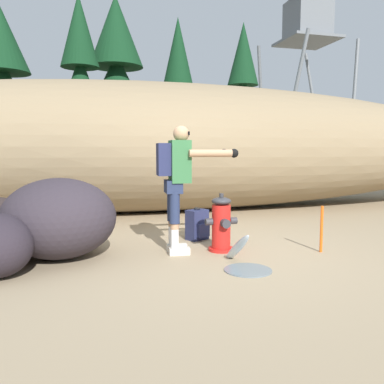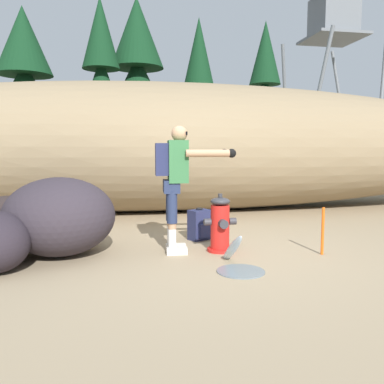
% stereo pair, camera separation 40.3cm
% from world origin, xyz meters
% --- Properties ---
extents(ground_plane, '(56.00, 56.00, 0.04)m').
position_xyz_m(ground_plane, '(0.00, 0.00, -0.02)').
color(ground_plane, '#998466').
extents(dirt_embankment, '(17.39, 3.20, 2.73)m').
position_xyz_m(dirt_embankment, '(0.00, 3.86, 1.37)').
color(dirt_embankment, '#897556').
rests_on(dirt_embankment, ground_plane).
extents(fire_hydrant, '(0.42, 0.38, 0.75)m').
position_xyz_m(fire_hydrant, '(0.09, 0.18, 0.35)').
color(fire_hydrant, red).
rests_on(fire_hydrant, ground_plane).
extents(hydrant_water_jet, '(0.52, 1.02, 0.57)m').
position_xyz_m(hydrant_water_jet, '(0.09, -0.45, 0.11)').
color(hydrant_water_jet, silver).
rests_on(hydrant_water_jet, ground_plane).
extents(utility_worker, '(1.00, 0.57, 1.61)m').
position_xyz_m(utility_worker, '(-0.46, 0.22, 1.02)').
color(utility_worker, beige).
rests_on(utility_worker, ground_plane).
extents(spare_backpack, '(0.36, 0.36, 0.47)m').
position_xyz_m(spare_backpack, '(-0.03, 0.90, 0.22)').
color(spare_backpack, '#23284C').
rests_on(spare_backpack, ground_plane).
extents(boulder_large, '(1.77, 1.79, 0.98)m').
position_xyz_m(boulder_large, '(-1.92, 0.39, 0.49)').
color(boulder_large, '#302930').
rests_on(boulder_large, ground_plane).
extents(boulder_mid, '(1.12, 1.12, 0.68)m').
position_xyz_m(boulder_mid, '(-2.72, 1.16, 0.34)').
color(boulder_mid, '#2B2221').
rests_on(boulder_mid, ground_plane).
extents(pine_tree_far_left, '(2.66, 2.66, 5.73)m').
position_xyz_m(pine_tree_far_left, '(-4.00, 8.71, 3.27)').
color(pine_tree_far_left, '#47331E').
rests_on(pine_tree_far_left, ground_plane).
extents(pine_tree_left, '(1.97, 1.97, 6.47)m').
position_xyz_m(pine_tree_left, '(-1.69, 9.54, 3.65)').
color(pine_tree_left, '#47331E').
rests_on(pine_tree_left, ground_plane).
extents(pine_tree_center, '(2.99, 2.99, 6.88)m').
position_xyz_m(pine_tree_center, '(-0.41, 10.50, 3.88)').
color(pine_tree_center, '#47331E').
rests_on(pine_tree_center, ground_plane).
extents(pine_tree_right, '(1.89, 1.89, 6.46)m').
position_xyz_m(pine_tree_right, '(2.01, 11.02, 3.30)').
color(pine_tree_right, '#47331E').
rests_on(pine_tree_right, ground_plane).
extents(pine_tree_far_right, '(2.00, 2.00, 6.59)m').
position_xyz_m(pine_tree_far_right, '(4.87, 11.33, 3.57)').
color(pine_tree_far_right, '#47331E').
rests_on(pine_tree_far_right, ground_plane).
extents(watchtower, '(4.17, 4.17, 9.35)m').
position_xyz_m(watchtower, '(8.65, 12.73, 7.16)').
color(watchtower, slate).
rests_on(watchtower, ground_plane).
extents(survey_stake, '(0.04, 0.04, 0.60)m').
position_xyz_m(survey_stake, '(1.32, -0.21, 0.30)').
color(survey_stake, '#E55914').
rests_on(survey_stake, ground_plane).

